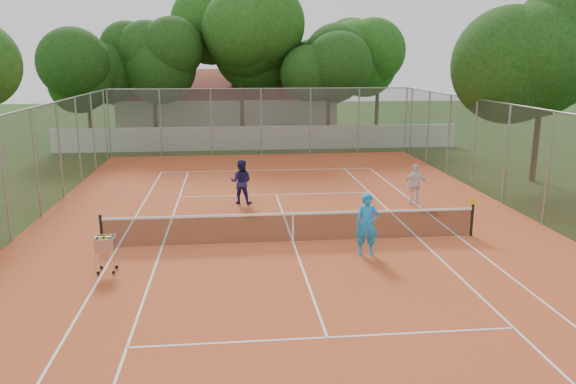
{
  "coord_description": "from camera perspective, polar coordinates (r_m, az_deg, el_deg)",
  "views": [
    {
      "loc": [
        -1.94,
        -17.0,
        5.72
      ],
      "look_at": [
        0.0,
        1.5,
        1.3
      ],
      "focal_mm": 35.0,
      "sensor_mm": 36.0,
      "label": 1
    }
  ],
  "objects": [
    {
      "name": "ball_hopper",
      "position": [
        16.15,
        -17.98,
        -5.91
      ],
      "size": [
        0.63,
        0.63,
        1.11
      ],
      "primitive_type": "cube",
      "rotation": [
        0.0,
        0.0,
        -0.22
      ],
      "color": "#B0B0B7",
      "rests_on": "court_pad"
    },
    {
      "name": "court_pad",
      "position": [
        18.04,
        0.5,
        -5.09
      ],
      "size": [
        18.0,
        34.0,
        0.02
      ],
      "primitive_type": "cube",
      "color": "#BC4D24",
      "rests_on": "ground"
    },
    {
      "name": "tropical_trees",
      "position": [
        39.06,
        -3.21,
        12.29
      ],
      "size": [
        29.0,
        19.0,
        10.0
      ],
      "primitive_type": "cube",
      "color": "black",
      "rests_on": "ground"
    },
    {
      "name": "player_near",
      "position": [
        16.76,
        8.03,
        -3.29
      ],
      "size": [
        0.76,
        0.58,
        1.88
      ],
      "primitive_type": "imported",
      "rotation": [
        0.0,
        0.0,
        -0.21
      ],
      "color": "#1A8CE0",
      "rests_on": "court_pad"
    },
    {
      "name": "boundary_wall",
      "position": [
        36.4,
        -2.89,
        5.5
      ],
      "size": [
        26.0,
        0.3,
        1.5
      ],
      "primitive_type": "cube",
      "color": "white",
      "rests_on": "ground"
    },
    {
      "name": "player_far_right",
      "position": [
        22.99,
        12.79,
        0.76
      ],
      "size": [
        1.0,
        0.52,
        1.63
      ],
      "primitive_type": "imported",
      "rotation": [
        0.0,
        0.0,
        3.01
      ],
      "color": "silver",
      "rests_on": "court_pad"
    },
    {
      "name": "clubhouse",
      "position": [
        46.14,
        -6.12,
        8.92
      ],
      "size": [
        16.4,
        9.0,
        4.4
      ],
      "primitive_type": "cube",
      "color": "beige",
      "rests_on": "ground"
    },
    {
      "name": "player_far_left",
      "position": [
        22.61,
        -4.78,
        1.05
      ],
      "size": [
        1.01,
        0.87,
        1.79
      ],
      "primitive_type": "imported",
      "rotation": [
        0.0,
        0.0,
        2.9
      ],
      "color": "#1D1A50",
      "rests_on": "court_pad"
    },
    {
      "name": "tennis_net",
      "position": [
        17.89,
        0.5,
        -3.57
      ],
      "size": [
        11.88,
        0.1,
        0.98
      ],
      "primitive_type": "cube",
      "color": "black",
      "rests_on": "court_pad"
    },
    {
      "name": "ground",
      "position": [
        18.05,
        0.5,
        -5.12
      ],
      "size": [
        120.0,
        120.0,
        0.0
      ],
      "primitive_type": "plane",
      "color": "#1B350E",
      "rests_on": "ground"
    },
    {
      "name": "court_lines",
      "position": [
        18.04,
        0.5,
        -5.05
      ],
      "size": [
        10.98,
        23.78,
        0.01
      ],
      "primitive_type": "cube",
      "color": "white",
      "rests_on": "court_pad"
    },
    {
      "name": "perimeter_fence",
      "position": [
        17.51,
        0.51,
        1.1
      ],
      "size": [
        18.0,
        34.0,
        4.0
      ],
      "primitive_type": "cube",
      "color": "slate",
      "rests_on": "ground"
    }
  ]
}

